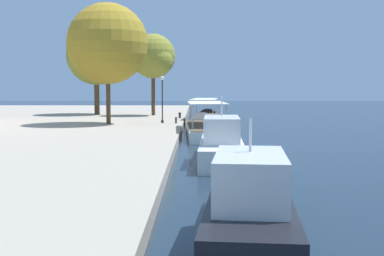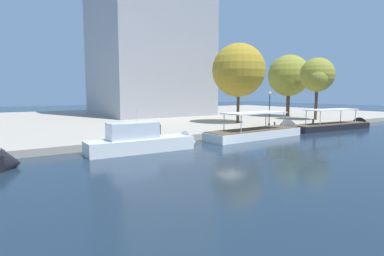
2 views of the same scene
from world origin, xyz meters
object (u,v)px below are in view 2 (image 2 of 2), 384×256
object	(u,v)px
tree_3	(317,76)
mooring_bollard_0	(313,121)
tour_boat_3	(335,127)
lamp_post	(270,105)
tree_2	(288,76)
tree_0	(240,70)
mooring_bollard_1	(275,124)
tour_boat_2	(261,134)
motor_yacht_1	(146,142)

from	to	relation	value
tree_3	mooring_bollard_0	bearing A→B (deg)	-147.34
tour_boat_3	lamp_post	bearing A→B (deg)	158.25
tree_2	tree_3	bearing A→B (deg)	-105.99
lamp_post	tree_2	world-z (taller)	tree_2
lamp_post	tree_0	bearing A→B (deg)	99.72
mooring_bollard_0	tree_3	world-z (taller)	tree_3
lamp_post	tree_3	world-z (taller)	tree_3
mooring_bollard_0	lamp_post	world-z (taller)	lamp_post
mooring_bollard_1	mooring_bollard_0	bearing A→B (deg)	-0.72
tree_2	tour_boat_2	bearing A→B (deg)	-146.69
tour_boat_2	tree_3	world-z (taller)	tree_3
tree_2	tree_3	world-z (taller)	tree_2
tour_boat_3	motor_yacht_1	bearing A→B (deg)	-174.33
tour_boat_3	mooring_bollard_1	world-z (taller)	tour_boat_3
lamp_post	motor_yacht_1	bearing A→B (deg)	-166.96
mooring_bollard_1	tree_3	bearing A→B (deg)	13.79
motor_yacht_1	tree_0	size ratio (longest dim) A/B	0.91
mooring_bollard_1	tree_3	xyz separation A→B (m)	(13.70, 3.36, 7.00)
mooring_bollard_0	tree_0	xyz separation A→B (m)	(-8.74, 6.76, 7.48)
motor_yacht_1	tree_3	bearing A→B (deg)	13.63
mooring_bollard_0	tree_0	distance (m)	13.34
tree_0	tree_2	bearing A→B (deg)	15.55
motor_yacht_1	tree_3	world-z (taller)	tree_3
mooring_bollard_0	mooring_bollard_1	distance (m)	8.29
motor_yacht_1	lamp_post	size ratio (longest dim) A/B	2.28
tour_boat_3	mooring_bollard_0	bearing A→B (deg)	115.31
mooring_bollard_1	tree_0	world-z (taller)	tree_0
motor_yacht_1	tour_boat_2	world-z (taller)	motor_yacht_1
tour_boat_2	mooring_bollard_0	size ratio (longest dim) A/B	20.16
mooring_bollard_0	tree_2	distance (m)	15.48
mooring_bollard_0	mooring_bollard_1	world-z (taller)	mooring_bollard_0
lamp_post	tree_3	size ratio (longest dim) A/B	0.46
mooring_bollard_1	tour_boat_2	bearing A→B (deg)	-152.34
tour_boat_2	tour_boat_3	world-z (taller)	tour_boat_2
mooring_bollard_0	tree_0	bearing A→B (deg)	142.29
tour_boat_3	tree_0	world-z (taller)	tree_0
tour_boat_2	tree_2	world-z (taller)	tree_2
mooring_bollard_1	tree_3	size ratio (longest dim) A/B	0.06
motor_yacht_1	lamp_post	world-z (taller)	lamp_post
tour_boat_3	tree_2	bearing A→B (deg)	70.07
lamp_post	tree_2	size ratio (longest dim) A/B	0.41
motor_yacht_1	mooring_bollard_1	xyz separation A→B (m)	(20.94, 3.55, 0.20)
mooring_bollard_0	tree_3	distance (m)	9.48
tree_0	lamp_post	bearing A→B (deg)	-80.28
motor_yacht_1	tour_boat_3	size ratio (longest dim) A/B	0.72
lamp_post	mooring_bollard_0	bearing A→B (deg)	-10.86
mooring_bollard_0	tree_3	bearing A→B (deg)	32.66
tree_2	tree_3	xyz separation A→B (m)	(-2.25, -7.85, -0.30)
lamp_post	tree_0	distance (m)	7.35
mooring_bollard_1	tree_0	bearing A→B (deg)	93.85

